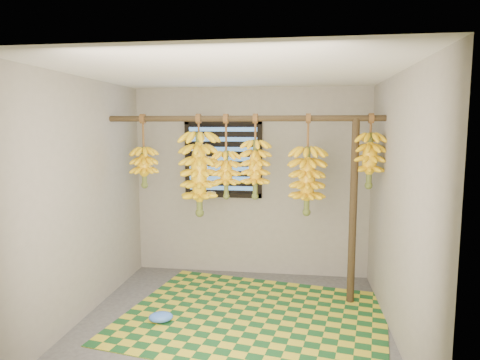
% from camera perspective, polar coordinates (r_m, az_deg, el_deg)
% --- Properties ---
extents(floor, '(3.00, 3.00, 0.01)m').
position_cam_1_polar(floor, '(4.40, -1.06, -18.71)').
color(floor, '#454545').
rests_on(floor, ground).
extents(ceiling, '(3.00, 3.00, 0.01)m').
position_cam_1_polar(ceiling, '(3.99, -1.14, 14.19)').
color(ceiling, silver).
rests_on(ceiling, wall_back).
extents(wall_back, '(3.00, 0.01, 2.40)m').
position_cam_1_polar(wall_back, '(5.50, 1.39, -0.30)').
color(wall_back, gray).
rests_on(wall_back, floor).
extents(wall_left, '(0.01, 3.00, 2.40)m').
position_cam_1_polar(wall_left, '(4.51, -20.34, -2.43)').
color(wall_left, gray).
rests_on(wall_left, floor).
extents(wall_right, '(0.01, 3.00, 2.40)m').
position_cam_1_polar(wall_right, '(4.07, 20.35, -3.44)').
color(wall_right, gray).
rests_on(wall_right, floor).
extents(window, '(1.00, 0.04, 1.00)m').
position_cam_1_polar(window, '(5.49, -2.27, 2.83)').
color(window, black).
rests_on(window, wall_back).
extents(hanging_pole, '(3.00, 0.06, 0.06)m').
position_cam_1_polar(hanging_pole, '(4.65, 0.26, 8.20)').
color(hanging_pole, '#3F301C').
rests_on(hanging_pole, wall_left).
extents(support_post, '(0.08, 0.08, 2.00)m').
position_cam_1_polar(support_post, '(4.74, 14.84, -4.23)').
color(support_post, '#3F301C').
rests_on(support_post, floor).
extents(woven_mat, '(2.88, 2.46, 0.01)m').
position_cam_1_polar(woven_mat, '(4.54, 1.89, -17.75)').
color(woven_mat, '#174E21').
rests_on(woven_mat, floor).
extents(plastic_bag, '(0.28, 0.24, 0.10)m').
position_cam_1_polar(plastic_bag, '(4.47, -10.51, -17.52)').
color(plastic_bag, '#3E76E9').
rests_on(plastic_bag, woven_mat).
extents(banana_bunch_a, '(0.30, 0.30, 0.82)m').
position_cam_1_polar(banana_bunch_a, '(4.95, -12.66, 1.74)').
color(banana_bunch_a, brown).
rests_on(banana_bunch_a, hanging_pole).
extents(banana_bunch_b, '(0.40, 0.40, 1.12)m').
position_cam_1_polar(banana_bunch_b, '(4.77, -5.46, 0.81)').
color(banana_bunch_b, brown).
rests_on(banana_bunch_b, hanging_pole).
extents(banana_bunch_c, '(0.30, 0.30, 0.92)m').
position_cam_1_polar(banana_bunch_c, '(4.71, -1.85, 0.78)').
color(banana_bunch_c, brown).
rests_on(banana_bunch_c, hanging_pole).
extents(banana_bunch_d, '(0.32, 0.32, 0.92)m').
position_cam_1_polar(banana_bunch_d, '(4.66, 2.04, 1.48)').
color(banana_bunch_d, brown).
rests_on(banana_bunch_d, hanging_pole).
extents(banana_bunch_e, '(0.37, 0.37, 1.08)m').
position_cam_1_polar(banana_bunch_e, '(4.65, 8.94, -0.08)').
color(banana_bunch_e, brown).
rests_on(banana_bunch_e, hanging_pole).
extents(banana_bunch_f, '(0.30, 0.30, 0.77)m').
position_cam_1_polar(banana_bunch_f, '(4.68, 16.89, 2.56)').
color(banana_bunch_f, brown).
rests_on(banana_bunch_f, hanging_pole).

